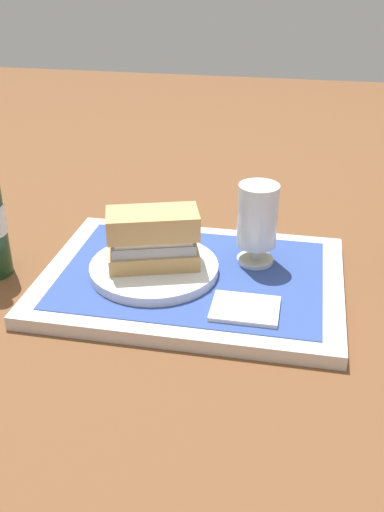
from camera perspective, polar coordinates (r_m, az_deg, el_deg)
ground_plane at (r=0.89m, az=0.00°, el=-2.84°), size 3.00×3.00×0.00m
tray at (r=0.88m, az=0.00°, el=-2.29°), size 0.44×0.32×0.02m
placemat at (r=0.88m, az=0.00°, el=-1.69°), size 0.38×0.27×0.00m
plate at (r=0.88m, az=-3.67°, el=-1.18°), size 0.19×0.19×0.01m
sandwich at (r=0.85m, az=-3.54°, el=1.76°), size 0.14×0.10×0.08m
beer_glass at (r=0.88m, az=6.31°, el=3.46°), size 0.06×0.06×0.12m
napkin_folded at (r=0.79m, az=5.14°, el=-5.07°), size 0.09×0.07×0.01m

